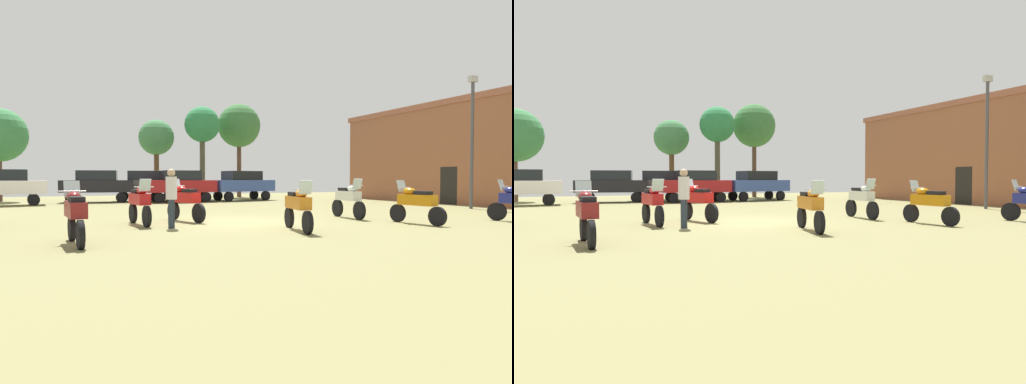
# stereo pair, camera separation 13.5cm
# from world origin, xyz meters

# --- Properties ---
(ground_plane) EXTENTS (44.00, 52.00, 0.02)m
(ground_plane) POSITION_xyz_m (0.00, 0.00, 0.01)
(ground_plane) COLOR olive
(brick_building) EXTENTS (6.12, 20.97, 6.17)m
(brick_building) POSITION_xyz_m (18.00, 3.64, 3.09)
(brick_building) COLOR #92553A
(brick_building) RESTS_ON ground
(motorcycle_1) EXTENTS (0.62, 2.21, 1.51)m
(motorcycle_1) POSITION_xyz_m (4.45, -0.42, 0.76)
(motorcycle_1) COLOR black
(motorcycle_1) RESTS_ON ground
(motorcycle_3) EXTENTS (0.63, 2.24, 1.51)m
(motorcycle_3) POSITION_xyz_m (-3.25, 0.30, 0.76)
(motorcycle_3) COLOR black
(motorcycle_3) RESTS_ON ground
(motorcycle_4) EXTENTS (0.72, 2.27, 1.47)m
(motorcycle_4) POSITION_xyz_m (0.67, -3.20, 0.75)
(motorcycle_4) COLOR black
(motorcycle_4) RESTS_ON ground
(motorcycle_5) EXTENTS (0.62, 2.13, 1.47)m
(motorcycle_5) POSITION_xyz_m (-5.31, -3.41, 0.74)
(motorcycle_5) COLOR black
(motorcycle_5) RESTS_ON ground
(motorcycle_7) EXTENTS (0.63, 2.22, 1.46)m
(motorcycle_7) POSITION_xyz_m (5.22, -3.12, 0.74)
(motorcycle_7) COLOR black
(motorcycle_7) RESTS_ON ground
(motorcycle_9) EXTENTS (0.88, 2.20, 1.50)m
(motorcycle_9) POSITION_xyz_m (-1.58, 0.88, 0.76)
(motorcycle_9) COLOR black
(motorcycle_9) RESTS_ON ground
(car_1) EXTENTS (4.54, 2.51, 2.00)m
(car_1) POSITION_xyz_m (5.74, 13.41, 1.19)
(car_1) COLOR black
(car_1) RESTS_ON ground
(car_2) EXTENTS (4.39, 2.04, 2.00)m
(car_2) POSITION_xyz_m (-8.41, 13.55, 1.19)
(car_2) COLOR black
(car_2) RESTS_ON ground
(car_3) EXTENTS (4.53, 2.45, 2.00)m
(car_3) POSITION_xyz_m (-0.36, 15.11, 1.19)
(car_3) COLOR black
(car_3) RESTS_ON ground
(car_4) EXTENTS (4.35, 1.91, 2.00)m
(car_4) POSITION_xyz_m (1.42, 13.12, 1.19)
(car_4) COLOR black
(car_4) RESTS_ON ground
(car_5) EXTENTS (4.54, 2.49, 2.00)m
(car_5) POSITION_xyz_m (-3.42, 15.09, 1.19)
(car_5) COLOR black
(car_5) RESTS_ON ground
(person_1) EXTENTS (0.47, 0.47, 1.81)m
(person_1) POSITION_xyz_m (-2.51, -0.99, 1.09)
(person_1) COLOR #26303E
(person_1) RESTS_ON ground
(tree_2) EXTENTS (2.62, 2.62, 5.86)m
(tree_2) POSITION_xyz_m (1.05, 18.75, 4.50)
(tree_2) COLOR brown
(tree_2) RESTS_ON ground
(tree_5) EXTENTS (3.45, 3.45, 7.46)m
(tree_5) POSITION_xyz_m (7.68, 18.74, 5.71)
(tree_5) COLOR #50382C
(tree_5) RESTS_ON ground
(tree_6) EXTENTS (2.65, 2.65, 6.85)m
(tree_6) POSITION_xyz_m (4.19, 17.43, 5.42)
(tree_6) COLOR #4F4C37
(tree_6) RESTS_ON ground
(lamp_post) EXTENTS (0.44, 0.24, 6.57)m
(lamp_post) POSITION_xyz_m (13.09, 1.29, 3.70)
(lamp_post) COLOR #47474C
(lamp_post) RESTS_ON ground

